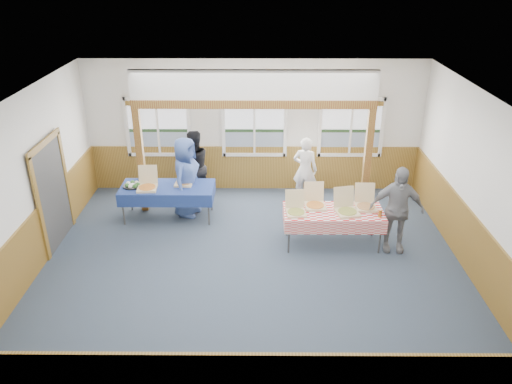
% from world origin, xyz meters
% --- Properties ---
extents(floor, '(8.00, 8.00, 0.00)m').
position_xyz_m(floor, '(0.00, 0.00, 0.00)').
color(floor, '#2A3444').
rests_on(floor, ground).
extents(ceiling, '(8.00, 8.00, 0.00)m').
position_xyz_m(ceiling, '(0.00, 0.00, 3.20)').
color(ceiling, white).
rests_on(ceiling, wall_back).
extents(wall_back, '(8.00, 0.00, 8.00)m').
position_xyz_m(wall_back, '(0.00, 3.50, 1.60)').
color(wall_back, silver).
rests_on(wall_back, floor).
extents(wall_front, '(8.00, 0.00, 8.00)m').
position_xyz_m(wall_front, '(0.00, -3.50, 1.60)').
color(wall_front, silver).
rests_on(wall_front, floor).
extents(wall_left, '(0.00, 8.00, 8.00)m').
position_xyz_m(wall_left, '(-4.00, 0.00, 1.60)').
color(wall_left, silver).
rests_on(wall_left, floor).
extents(wall_right, '(0.00, 8.00, 8.00)m').
position_xyz_m(wall_right, '(4.00, 0.00, 1.60)').
color(wall_right, silver).
rests_on(wall_right, floor).
extents(wainscot_back, '(7.98, 0.05, 1.10)m').
position_xyz_m(wainscot_back, '(0.00, 3.48, 0.55)').
color(wainscot_back, brown).
rests_on(wainscot_back, floor).
extents(wainscot_left, '(0.05, 6.98, 1.10)m').
position_xyz_m(wainscot_left, '(-3.98, 0.00, 0.55)').
color(wainscot_left, brown).
rests_on(wainscot_left, floor).
extents(wainscot_right, '(0.05, 6.98, 1.10)m').
position_xyz_m(wainscot_right, '(3.98, 0.00, 0.55)').
color(wainscot_right, brown).
rests_on(wainscot_right, floor).
extents(cased_opening, '(0.06, 1.30, 2.10)m').
position_xyz_m(cased_opening, '(-3.96, 0.90, 1.05)').
color(cased_opening, '#383838').
rests_on(cased_opening, wall_left).
extents(window_left, '(1.56, 0.10, 1.46)m').
position_xyz_m(window_left, '(-2.30, 3.46, 1.68)').
color(window_left, white).
rests_on(window_left, wall_back).
extents(window_mid, '(1.56, 0.10, 1.46)m').
position_xyz_m(window_mid, '(0.00, 3.46, 1.68)').
color(window_mid, white).
rests_on(window_mid, wall_back).
extents(window_right, '(1.56, 0.10, 1.46)m').
position_xyz_m(window_right, '(2.30, 3.46, 1.68)').
color(window_right, white).
rests_on(window_right, wall_back).
extents(post_left, '(0.15, 0.15, 2.40)m').
position_xyz_m(post_left, '(-2.50, 2.30, 1.20)').
color(post_left, '#5E2D15').
rests_on(post_left, floor).
extents(post_right, '(0.15, 0.15, 2.40)m').
position_xyz_m(post_right, '(2.50, 2.30, 1.20)').
color(post_right, '#5E2D15').
rests_on(post_right, floor).
extents(cross_beam, '(5.15, 0.18, 0.18)m').
position_xyz_m(cross_beam, '(0.00, 2.30, 2.49)').
color(cross_beam, '#5E2D15').
rests_on(cross_beam, post_left).
extents(table_left, '(2.18, 1.44, 0.76)m').
position_xyz_m(table_left, '(-1.89, 1.91, 0.70)').
color(table_left, '#383838').
rests_on(table_left, floor).
extents(table_right, '(2.10, 1.32, 0.76)m').
position_xyz_m(table_right, '(1.59, 0.79, 0.70)').
color(table_right, '#383838').
rests_on(table_right, floor).
extents(pizza_box_a, '(0.44, 0.52, 0.45)m').
position_xyz_m(pizza_box_a, '(-2.29, 1.80, 0.82)').
color(pizza_box_a, beige).
rests_on(pizza_box_a, table_left).
extents(pizza_box_b, '(0.39, 0.47, 0.41)m').
position_xyz_m(pizza_box_b, '(-1.53, 2.07, 0.82)').
color(pizza_box_b, beige).
rests_on(pizza_box_b, table_left).
extents(pizza_box_c, '(0.41, 0.48, 0.41)m').
position_xyz_m(pizza_box_c, '(0.83, 0.69, 0.82)').
color(pizza_box_c, beige).
rests_on(pizza_box_c, table_right).
extents(pizza_box_d, '(0.42, 0.50, 0.44)m').
position_xyz_m(pizza_box_d, '(1.23, 0.98, 0.82)').
color(pizza_box_d, beige).
rests_on(pizza_box_d, table_right).
extents(pizza_box_e, '(0.50, 0.58, 0.45)m').
position_xyz_m(pizza_box_e, '(1.83, 0.71, 0.82)').
color(pizza_box_e, beige).
rests_on(pizza_box_e, table_right).
extents(pizza_box_f, '(0.41, 0.49, 0.44)m').
position_xyz_m(pizza_box_f, '(2.24, 0.93, 0.82)').
color(pizza_box_f, beige).
rests_on(pizza_box_f, table_right).
extents(veggie_tray, '(0.42, 0.42, 0.09)m').
position_xyz_m(veggie_tray, '(-2.64, 1.91, 0.79)').
color(veggie_tray, black).
rests_on(veggie_tray, table_left).
extents(drink_glass, '(0.07, 0.07, 0.15)m').
position_xyz_m(drink_glass, '(2.44, 0.54, 0.83)').
color(drink_glass, '#9A5419').
rests_on(drink_glass, table_right).
extents(woman_white, '(0.66, 0.53, 1.57)m').
position_xyz_m(woman_white, '(1.19, 2.81, 0.78)').
color(woman_white, white).
rests_on(woman_white, floor).
extents(woman_black, '(1.06, 0.99, 1.74)m').
position_xyz_m(woman_black, '(-1.41, 2.76, 0.87)').
color(woman_black, black).
rests_on(woman_black, floor).
extents(man_blue, '(0.81, 1.01, 1.81)m').
position_xyz_m(man_blue, '(-1.49, 2.09, 0.90)').
color(man_blue, '#3C5698').
rests_on(man_blue, floor).
extents(person_grey, '(1.07, 0.54, 1.76)m').
position_xyz_m(person_grey, '(2.76, 0.62, 0.88)').
color(person_grey, gray).
rests_on(person_grey, floor).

